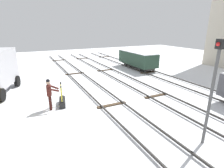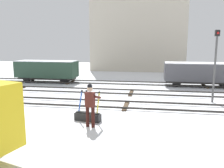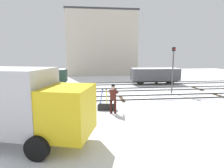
% 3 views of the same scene
% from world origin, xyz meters
% --- Properties ---
extents(ground_plane, '(60.00, 60.00, 0.00)m').
position_xyz_m(ground_plane, '(0.00, 0.00, 0.00)').
color(ground_plane, white).
extents(track_main_line, '(44.00, 1.94, 0.18)m').
position_xyz_m(track_main_line, '(0.00, 0.00, 0.11)').
color(track_main_line, '#2D2B28').
rests_on(track_main_line, ground_plane).
extents(track_siding_near, '(44.00, 1.94, 0.18)m').
position_xyz_m(track_siding_near, '(0.00, 3.57, 0.11)').
color(track_siding_near, '#2D2B28').
rests_on(track_siding_near, ground_plane).
extents(track_siding_far, '(44.00, 1.94, 0.18)m').
position_xyz_m(track_siding_far, '(0.00, 7.34, 0.11)').
color(track_siding_far, '#2D2B28').
rests_on(track_siding_far, ground_plane).
extents(switch_lever_frame, '(1.29, 0.60, 1.45)m').
position_xyz_m(switch_lever_frame, '(-1.48, -2.76, 0.25)').
color(switch_lever_frame, black).
rests_on(switch_lever_frame, ground_plane).
extents(rail_worker, '(0.64, 0.75, 1.88)m').
position_xyz_m(rail_worker, '(-1.16, -3.48, 1.08)').
color(rail_worker, '#351511').
rests_on(rail_worker, ground_plane).
extents(signal_post, '(0.24, 0.32, 4.32)m').
position_xyz_m(signal_post, '(5.10, 1.81, 2.61)').
color(signal_post, '#4C4C4C').
rests_on(signal_post, ground_plane).
extents(freight_car_back_track, '(5.54, 1.97, 1.98)m').
position_xyz_m(freight_car_back_track, '(-8.09, 7.34, 1.17)').
color(freight_car_back_track, '#2D2B28').
rests_on(freight_car_back_track, ground_plane).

